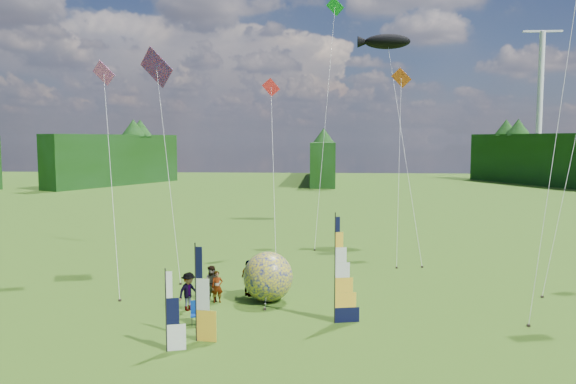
# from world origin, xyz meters

# --- Properties ---
(ground) EXTENTS (220.00, 220.00, 0.00)m
(ground) POSITION_xyz_m (0.00, 0.00, 0.00)
(ground) COLOR #406014
(ground) RESTS_ON ground
(treeline_ring) EXTENTS (210.00, 210.00, 8.00)m
(treeline_ring) POSITION_xyz_m (0.00, 0.00, 4.00)
(treeline_ring) COLOR #113608
(treeline_ring) RESTS_ON ground
(turbine_right) EXTENTS (8.00, 1.20, 30.00)m
(turbine_right) POSITION_xyz_m (45.00, 102.00, 15.00)
(turbine_right) COLOR silver
(turbine_right) RESTS_ON ground
(feather_banner_main) EXTENTS (1.23, 0.36, 4.54)m
(feather_banner_main) POSITION_xyz_m (1.01, 3.41, 2.27)
(feather_banner_main) COLOR black
(feather_banner_main) RESTS_ON ground
(side_banner_left) EXTENTS (1.03, 0.23, 3.69)m
(side_banner_left) POSITION_xyz_m (-4.32, 0.93, 1.85)
(side_banner_left) COLOR yellow
(side_banner_left) RESTS_ON ground
(side_banner_far) EXTENTS (0.88, 0.35, 2.98)m
(side_banner_far) POSITION_xyz_m (-5.16, -0.21, 1.49)
(side_banner_far) COLOR white
(side_banner_far) RESTS_ON ground
(bol_inflatable) EXTENTS (2.96, 2.96, 2.38)m
(bol_inflatable) POSITION_xyz_m (-2.13, 6.45, 1.19)
(bol_inflatable) COLOR #000B6E
(bol_inflatable) RESTS_ON ground
(spectator_a) EXTENTS (0.65, 0.53, 1.52)m
(spectator_a) POSITION_xyz_m (-4.52, 6.06, 0.76)
(spectator_a) COLOR #66594C
(spectator_a) RESTS_ON ground
(spectator_b) EXTENTS (0.93, 0.67, 1.73)m
(spectator_b) POSITION_xyz_m (-4.78, 6.18, 0.87)
(spectator_b) COLOR #66594C
(spectator_b) RESTS_ON ground
(spectator_c) EXTENTS (0.99, 1.16, 1.74)m
(spectator_c) POSITION_xyz_m (-5.57, 4.76, 0.87)
(spectator_c) COLOR #66594C
(spectator_c) RESTS_ON ground
(spectator_d) EXTENTS (1.04, 1.06, 1.81)m
(spectator_d) POSITION_xyz_m (-3.18, 7.21, 0.90)
(spectator_d) COLOR #66594C
(spectator_d) RESTS_ON ground
(camp_chair) EXTENTS (0.69, 0.69, 0.99)m
(camp_chair) POSITION_xyz_m (-4.73, 2.77, 0.50)
(camp_chair) COLOR navy
(camp_chair) RESTS_ON ground
(kite_whale) EXTENTS (8.74, 16.62, 17.35)m
(kite_whale) POSITION_xyz_m (5.93, 20.27, 8.67)
(kite_whale) COLOR black
(kite_whale) RESTS_ON ground
(kite_rainbow_delta) EXTENTS (11.32, 13.07, 14.48)m
(kite_rainbow_delta) POSITION_xyz_m (-8.66, 12.46, 7.24)
(kite_rainbow_delta) COLOR red
(kite_rainbow_delta) RESTS_ON ground
(kite_parafoil) EXTENTS (7.65, 9.59, 17.95)m
(kite_parafoil) POSITION_xyz_m (11.04, 6.54, 8.97)
(kite_parafoil) COLOR #D90500
(kite_parafoil) RESTS_ON ground
(small_kite_red) EXTENTS (5.92, 10.53, 12.43)m
(small_kite_red) POSITION_xyz_m (-2.76, 15.87, 6.22)
(small_kite_red) COLOR red
(small_kite_red) RESTS_ON ground
(small_kite_orange) EXTENTS (5.27, 9.87, 13.23)m
(small_kite_orange) POSITION_xyz_m (5.36, 17.31, 6.61)
(small_kite_orange) COLOR #FF5C1D
(small_kite_orange) RESTS_ON ground
(small_kite_yellow) EXTENTS (8.80, 10.19, 14.16)m
(small_kite_yellow) POSITION_xyz_m (13.69, 11.30, 7.08)
(small_kite_yellow) COLOR #DBF22F
(small_kite_yellow) RESTS_ON ground
(small_kite_pink) EXTENTS (7.77, 10.52, 12.86)m
(small_kite_pink) POSITION_xyz_m (-10.86, 9.42, 6.43)
(small_kite_pink) COLOR #E553B1
(small_kite_pink) RESTS_ON ground
(small_kite_green) EXTENTS (6.53, 11.61, 19.78)m
(small_kite_green) POSITION_xyz_m (0.53, 23.12, 9.89)
(small_kite_green) COLOR green
(small_kite_green) RESTS_ON ground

